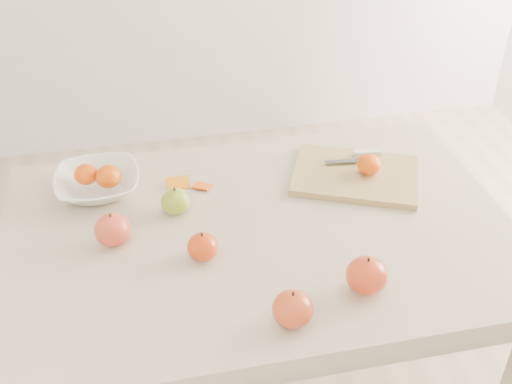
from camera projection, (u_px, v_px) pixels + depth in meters
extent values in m
cube|color=#C5AF95|center=(260.00, 235.00, 1.53)|extent=(1.20, 0.80, 0.04)
cylinder|color=#BCAA8E|center=(60.00, 286.00, 1.93)|extent=(0.06, 0.06, 0.71)
cylinder|color=#BCAA8E|center=(397.00, 238.00, 2.11)|extent=(0.06, 0.06, 0.71)
cube|color=tan|center=(356.00, 175.00, 1.69)|extent=(0.39, 0.35, 0.02)
ellipsoid|color=#D04207|center=(369.00, 164.00, 1.66)|extent=(0.06, 0.06, 0.05)
imported|color=white|center=(98.00, 183.00, 1.63)|extent=(0.21, 0.21, 0.05)
ellipsoid|color=#D33C07|center=(86.00, 174.00, 1.62)|extent=(0.06, 0.06, 0.05)
ellipsoid|color=#D43C07|center=(108.00, 176.00, 1.61)|extent=(0.06, 0.06, 0.06)
cube|color=orange|center=(178.00, 184.00, 1.67)|extent=(0.06, 0.05, 0.01)
cube|color=#E94F10|center=(203.00, 187.00, 1.66)|extent=(0.06, 0.05, 0.01)
cube|color=white|center=(368.00, 153.00, 1.75)|extent=(0.08, 0.03, 0.01)
cube|color=#393C41|center=(343.00, 161.00, 1.71)|extent=(0.10, 0.03, 0.00)
ellipsoid|color=#558714|center=(176.00, 201.00, 1.55)|extent=(0.07, 0.07, 0.06)
ellipsoid|color=maroon|center=(113.00, 230.00, 1.45)|extent=(0.08, 0.08, 0.08)
ellipsoid|color=#9F0E0C|center=(367.00, 275.00, 1.33)|extent=(0.09, 0.09, 0.08)
ellipsoid|color=maroon|center=(293.00, 309.00, 1.25)|extent=(0.08, 0.08, 0.07)
ellipsoid|color=#9E0C09|center=(203.00, 247.00, 1.41)|extent=(0.07, 0.07, 0.06)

